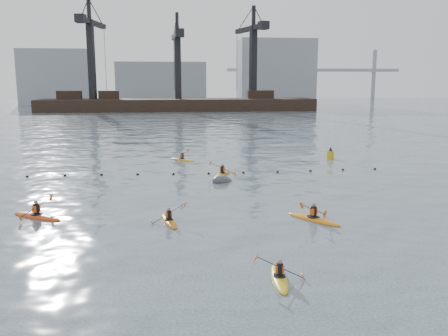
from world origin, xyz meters
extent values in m
plane|color=#374550|center=(0.00, 0.00, 0.00)|extent=(400.00, 400.00, 0.00)
sphere|color=black|center=(-14.00, 22.66, 0.03)|extent=(0.24, 0.24, 0.24)
sphere|color=black|center=(-11.00, 22.75, 0.03)|extent=(0.24, 0.24, 0.24)
sphere|color=black|center=(-8.00, 22.72, 0.03)|extent=(0.24, 0.24, 0.24)
sphere|color=black|center=(-5.00, 22.58, 0.03)|extent=(0.24, 0.24, 0.24)
sphere|color=black|center=(-2.00, 22.41, 0.03)|extent=(0.24, 0.24, 0.24)
sphere|color=black|center=(1.00, 22.28, 0.03)|extent=(0.24, 0.24, 0.24)
sphere|color=black|center=(4.00, 22.25, 0.03)|extent=(0.24, 0.24, 0.24)
sphere|color=black|center=(7.00, 22.34, 0.03)|extent=(0.24, 0.24, 0.24)
sphere|color=black|center=(10.00, 22.50, 0.03)|extent=(0.24, 0.24, 0.24)
sphere|color=black|center=(13.00, 22.66, 0.03)|extent=(0.24, 0.24, 0.24)
sphere|color=black|center=(16.00, 22.75, 0.03)|extent=(0.24, 0.24, 0.24)
cube|color=black|center=(0.00, 110.00, 0.85)|extent=(72.00, 12.00, 4.50)
cube|color=black|center=(-28.00, 110.00, 4.20)|extent=(6.00, 3.00, 2.20)
cube|color=black|center=(-18.00, 110.00, 4.20)|extent=(5.00, 3.00, 2.20)
cube|color=black|center=(22.00, 110.00, 4.20)|extent=(7.00, 3.00, 2.20)
cube|color=black|center=(-22.00, 110.00, 13.10)|extent=(1.85, 1.85, 20.00)
cube|color=black|center=(-21.53, 112.66, 22.50)|extent=(4.31, 17.93, 1.20)
cube|color=black|center=(-23.09, 103.80, 22.50)|extent=(2.62, 2.94, 2.00)
cube|color=black|center=(-22.00, 110.00, 25.60)|extent=(0.93, 0.93, 5.00)
cube|color=black|center=(0.00, 110.00, 11.60)|extent=(1.73, 1.73, 17.00)
cube|color=black|center=(-0.20, 112.24, 19.50)|extent=(2.50, 15.05, 1.20)
cube|color=black|center=(0.46, 104.77, 19.50)|extent=(2.42, 2.78, 2.00)
cube|color=black|center=(0.00, 110.00, 22.60)|extent=(0.87, 0.87, 5.00)
cube|color=black|center=(20.00, 110.00, 12.60)|extent=(1.96, 1.96, 19.00)
cube|color=black|center=(19.34, 112.46, 21.50)|extent=(5.56, 16.73, 1.20)
cube|color=black|center=(21.54, 104.25, 21.50)|extent=(2.80, 3.08, 2.00)
cube|color=black|center=(20.00, 110.00, 24.60)|extent=(0.98, 0.98, 5.00)
cube|color=gray|center=(-40.00, 150.00, 9.00)|extent=(22.00, 14.00, 18.00)
cube|color=gray|center=(-5.00, 150.00, 7.00)|extent=(30.00, 14.00, 14.00)
cube|color=gray|center=(35.00, 150.00, 11.00)|extent=(26.00, 14.00, 22.00)
cube|color=gray|center=(55.00, 170.00, 12.00)|extent=(70.00, 2.00, 1.20)
cylinder|color=gray|center=(30.00, 170.00, 10.00)|extent=(1.60, 1.60, 20.00)
cylinder|color=gray|center=(80.00, 170.00, 10.00)|extent=(1.60, 1.60, 20.00)
ellipsoid|color=#C06812|center=(-2.33, 8.58, 0.04)|extent=(1.24, 3.05, 0.30)
cylinder|color=black|center=(-2.33, 8.58, 0.16)|extent=(0.67, 0.67, 0.06)
cylinder|color=black|center=(-2.33, 8.58, 0.42)|extent=(0.28, 0.28, 0.49)
cube|color=#D3510B|center=(-2.33, 8.58, 0.44)|extent=(0.37, 0.27, 0.32)
sphere|color=#8C6651|center=(-2.33, 8.58, 0.75)|extent=(0.20, 0.20, 0.20)
cylinder|color=black|center=(-2.33, 8.58, 0.51)|extent=(1.79, 0.43, 1.00)
cube|color=#D85914|center=(-3.26, 8.37, 0.06)|extent=(0.21, 0.17, 0.30)
cube|color=#D85914|center=(-1.40, 8.79, 0.96)|extent=(0.21, 0.17, 0.30)
ellipsoid|color=gold|center=(2.07, 0.23, 0.04)|extent=(0.89, 3.04, 0.30)
cylinder|color=black|center=(2.07, 0.23, 0.16)|extent=(0.61, 0.61, 0.06)
cylinder|color=black|center=(2.07, 0.23, 0.42)|extent=(0.28, 0.28, 0.49)
cube|color=#D3510B|center=(2.07, 0.23, 0.44)|extent=(0.36, 0.24, 0.32)
sphere|color=#8C6651|center=(2.07, 0.23, 0.75)|extent=(0.20, 0.20, 0.20)
cylinder|color=black|center=(2.07, 0.23, 0.51)|extent=(1.86, 0.21, 0.93)
cube|color=#D85914|center=(1.12, 0.32, 0.93)|extent=(0.19, 0.15, 0.31)
cube|color=#D85914|center=(3.02, 0.14, 0.10)|extent=(0.19, 0.15, 0.31)
ellipsoid|color=#D74114|center=(-9.97, 10.38, 0.05)|extent=(3.45, 2.56, 0.36)
cylinder|color=black|center=(-9.97, 10.38, 0.19)|extent=(0.94, 0.94, 0.07)
cylinder|color=black|center=(-9.97, 10.38, 0.51)|extent=(0.34, 0.34, 0.59)
cube|color=#D3510B|center=(-9.97, 10.38, 0.53)|extent=(0.43, 0.48, 0.39)
sphere|color=#8C6651|center=(-9.97, 10.38, 0.91)|extent=(0.24, 0.24, 0.24)
cylinder|color=black|center=(-9.97, 10.38, 0.62)|extent=(1.33, 2.06, 0.73)
cube|color=#D85914|center=(-10.59, 9.41, 0.30)|extent=(0.22, 0.22, 0.39)
cube|color=#D85914|center=(-9.35, 11.36, 0.94)|extent=(0.22, 0.22, 0.39)
ellipsoid|color=#C58517|center=(2.12, 21.66, 0.04)|extent=(2.04, 3.39, 0.34)
cylinder|color=black|center=(2.12, 21.66, 0.18)|extent=(0.85, 0.85, 0.06)
cylinder|color=black|center=(2.12, 21.66, 0.48)|extent=(0.32, 0.32, 0.55)
cube|color=#D3510B|center=(2.12, 21.66, 0.50)|extent=(0.45, 0.37, 0.36)
sphere|color=#8C6651|center=(2.12, 21.66, 0.85)|extent=(0.22, 0.22, 0.22)
cylinder|color=black|center=(2.12, 21.66, 0.59)|extent=(2.02, 0.95, 0.88)
cube|color=#D85914|center=(1.13, 22.11, 0.98)|extent=(0.23, 0.21, 0.36)
cube|color=#D85914|center=(3.11, 21.21, 0.19)|extent=(0.23, 0.21, 0.36)
ellipsoid|color=orange|center=(5.85, 8.05, 0.04)|extent=(2.74, 3.30, 0.36)
cylinder|color=black|center=(5.85, 8.05, 0.19)|extent=(0.94, 0.94, 0.07)
cylinder|color=black|center=(5.85, 8.05, 0.51)|extent=(0.34, 0.34, 0.58)
cube|color=#D3510B|center=(5.85, 8.05, 0.53)|extent=(0.47, 0.44, 0.38)
sphere|color=#8C6651|center=(5.85, 8.05, 0.90)|extent=(0.24, 0.24, 0.24)
cylinder|color=black|center=(5.85, 8.05, 0.62)|extent=(1.84, 1.41, 1.03)
cube|color=#D85914|center=(6.77, 8.74, 0.16)|extent=(0.26, 0.25, 0.37)
cube|color=#D85914|center=(4.94, 7.36, 1.08)|extent=(0.26, 0.25, 0.37)
ellipsoid|color=gold|center=(-1.06, 29.69, 0.04)|extent=(2.59, 2.43, 0.30)
cylinder|color=black|center=(-1.06, 29.69, 0.16)|extent=(0.78, 0.78, 0.06)
cylinder|color=black|center=(-1.06, 29.69, 0.42)|extent=(0.28, 0.28, 0.48)
cube|color=#D3510B|center=(-1.06, 29.69, 0.43)|extent=(0.37, 0.38, 0.31)
sphere|color=#8C6651|center=(-1.06, 29.69, 0.74)|extent=(0.19, 0.19, 0.19)
cylinder|color=black|center=(-1.06, 29.69, 0.51)|extent=(1.28, 1.41, 0.86)
cube|color=#D85914|center=(-1.69, 28.99, 0.13)|extent=(0.21, 0.21, 0.31)
cube|color=#D85914|center=(-0.42, 30.39, 0.89)|extent=(0.21, 0.21, 0.31)
ellipsoid|color=#3C3F42|center=(1.82, 19.05, 0.00)|extent=(2.36, 2.22, 1.35)
cylinder|color=gold|center=(14.00, 29.01, 0.32)|extent=(0.74, 0.74, 0.95)
cone|color=black|center=(14.00, 29.01, 1.00)|extent=(0.46, 0.46, 0.37)
camera|label=1|loc=(-2.12, -17.22, 7.83)|focal=38.00mm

